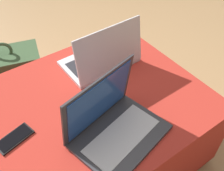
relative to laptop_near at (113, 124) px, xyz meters
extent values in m
plane|color=tan|center=(0.01, 0.19, -0.48)|extent=(14.00, 14.00, 0.00)
cube|color=maroon|center=(0.01, 0.19, -0.46)|extent=(0.92, 0.75, 0.05)
cube|color=#B22D23|center=(0.01, 0.19, -0.24)|extent=(0.96, 0.78, 0.38)
cube|color=#333338|center=(0.01, -0.03, -0.04)|extent=(0.37, 0.30, 0.02)
cube|color=#B2B2B7|center=(0.01, -0.04, -0.03)|extent=(0.31, 0.19, 0.00)
cube|color=#333338|center=(-0.01, 0.07, 0.08)|extent=(0.33, 0.11, 0.23)
cube|color=#1E4799|center=(-0.01, 0.06, 0.08)|extent=(0.29, 0.09, 0.21)
cube|color=silver|center=(0.19, 0.38, -0.04)|extent=(0.35, 0.23, 0.02)
cube|color=#232328|center=(0.19, 0.38, -0.03)|extent=(0.30, 0.13, 0.00)
cube|color=silver|center=(0.19, 0.29, 0.07)|extent=(0.34, 0.05, 0.22)
cube|color=white|center=(0.19, 0.29, 0.07)|extent=(0.31, 0.04, 0.19)
cube|color=black|center=(-0.31, 0.18, -0.05)|extent=(0.15, 0.09, 0.01)
cube|color=black|center=(-0.31, 0.18, -0.04)|extent=(0.13, 0.08, 0.00)
cube|color=#385133|center=(-0.17, 0.73, -0.27)|extent=(0.38, 0.28, 0.41)
cube|color=#2F452B|center=(-0.14, 0.84, -0.35)|extent=(0.28, 0.14, 0.19)
torus|color=#385133|center=(-0.17, 0.73, -0.04)|extent=(0.10, 0.04, 0.10)
camera|label=1|loc=(-0.34, -0.47, 0.76)|focal=42.00mm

